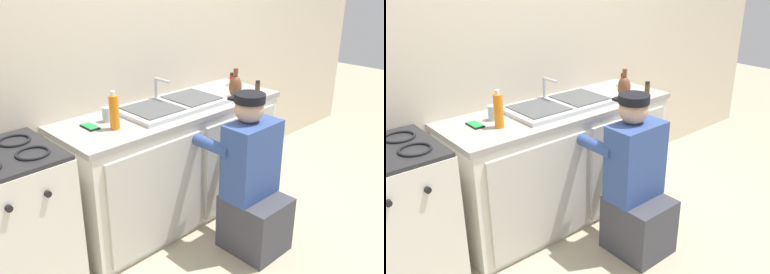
{
  "view_description": "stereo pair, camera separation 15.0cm",
  "coord_description": "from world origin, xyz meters",
  "views": [
    {
      "loc": [
        -1.96,
        -1.93,
        1.88
      ],
      "look_at": [
        0.0,
        0.1,
        0.71
      ],
      "focal_mm": 40.0,
      "sensor_mm": 36.0,
      "label": 1
    },
    {
      "loc": [
        -1.85,
        -2.04,
        1.88
      ],
      "look_at": [
        0.0,
        0.1,
        0.71
      ],
      "focal_mm": 40.0,
      "sensor_mm": 36.0,
      "label": 2
    }
  ],
  "objects": [
    {
      "name": "sink_double_basin",
      "position": [
        0.0,
        0.3,
        0.9
      ],
      "size": [
        0.8,
        0.44,
        0.19
      ],
      "color": "silver",
      "rests_on": "countertop"
    },
    {
      "name": "counter_cabinet",
      "position": [
        0.0,
        0.29,
        0.42
      ],
      "size": [
        1.75,
        0.62,
        0.85
      ],
      "color": "silver",
      "rests_on": "ground_plane"
    },
    {
      "name": "back_wall",
      "position": [
        0.0,
        0.65,
        1.25
      ],
      "size": [
        6.0,
        0.1,
        2.5
      ],
      "primitive_type": "cube",
      "color": "beige",
      "rests_on": "ground_plane"
    },
    {
      "name": "ground_plane",
      "position": [
        0.0,
        0.0,
        0.0
      ],
      "size": [
        12.0,
        12.0,
        0.0
      ],
      "primitive_type": "plane",
      "color": "tan"
    },
    {
      "name": "spice_bottle_red",
      "position": [
        0.77,
        0.4,
        0.94
      ],
      "size": [
        0.04,
        0.04,
        0.1
      ],
      "color": "red",
      "rests_on": "countertop"
    },
    {
      "name": "water_glass",
      "position": [
        -0.52,
        0.38,
        0.93
      ],
      "size": [
        0.06,
        0.06,
        0.1
      ],
      "color": "#ADC6CC",
      "rests_on": "countertop"
    },
    {
      "name": "vase_decorative",
      "position": [
        0.51,
        0.15,
        0.97
      ],
      "size": [
        0.1,
        0.1,
        0.23
      ],
      "color": "brown",
      "rests_on": "countertop"
    },
    {
      "name": "stove_range",
      "position": [
        -1.25,
        0.3,
        0.46
      ],
      "size": [
        0.59,
        0.62,
        0.92
      ],
      "color": "silver",
      "rests_on": "ground_plane"
    },
    {
      "name": "spice_bottle_pepper",
      "position": [
        0.72,
        0.09,
        0.94
      ],
      "size": [
        0.04,
        0.04,
        0.1
      ],
      "color": "#513823",
      "rests_on": "countertop"
    },
    {
      "name": "cell_phone",
      "position": [
        -0.66,
        0.36,
        0.89
      ],
      "size": [
        0.07,
        0.14,
        0.01
      ],
      "color": "black",
      "rests_on": "countertop"
    },
    {
      "name": "plumber_person",
      "position": [
        0.09,
        -0.39,
        0.46
      ],
      "size": [
        0.42,
        0.61,
        1.1
      ],
      "color": "#3F3F47",
      "rests_on": "ground_plane"
    },
    {
      "name": "soap_bottle_orange",
      "position": [
        -0.55,
        0.23,
        1.0
      ],
      "size": [
        0.06,
        0.06,
        0.25
      ],
      "color": "orange",
      "rests_on": "countertop"
    },
    {
      "name": "countertop",
      "position": [
        0.0,
        0.3,
        0.86
      ],
      "size": [
        1.79,
        0.62,
        0.04
      ],
      "primitive_type": "cube",
      "color": "#9E9993",
      "rests_on": "counter_cabinet"
    }
  ]
}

